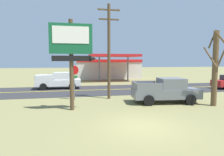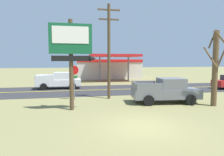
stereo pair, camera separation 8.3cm
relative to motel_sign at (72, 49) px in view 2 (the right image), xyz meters
The scene contains 10 objects.
ground_plane 6.77m from the motel_sign, 50.01° to the right, with size 180.00×180.00×0.00m, color olive.
road_asphalt 10.38m from the motel_sign, 68.75° to the left, with size 140.00×8.00×0.02m, color #2B2B2D.
road_centre_line 10.37m from the motel_sign, 68.75° to the left, with size 126.00×0.20×0.01m, color gold.
motel_sign is the anchor object (origin of this frame).
stop_sign 4.24m from the motel_sign, 88.11° to the left, with size 0.80×0.08×2.95m.
utility_pole 4.80m from the motel_sign, 49.24° to the left, with size 1.95×0.26×8.18m.
bare_tree 10.35m from the motel_sign, ahead, with size 1.41×1.20×5.64m.
gas_station 25.00m from the motel_sign, 74.47° to the left, with size 12.00×11.50×4.40m.
pickup_grey_parked_on_lawn 8.01m from the motel_sign, ahead, with size 5.39×2.69×1.96m.
pickup_white_on_road 11.45m from the motel_sign, 98.47° to the left, with size 5.20×2.24×1.96m.
Camera 2 is at (-3.37, -9.21, 3.32)m, focal length 31.54 mm.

